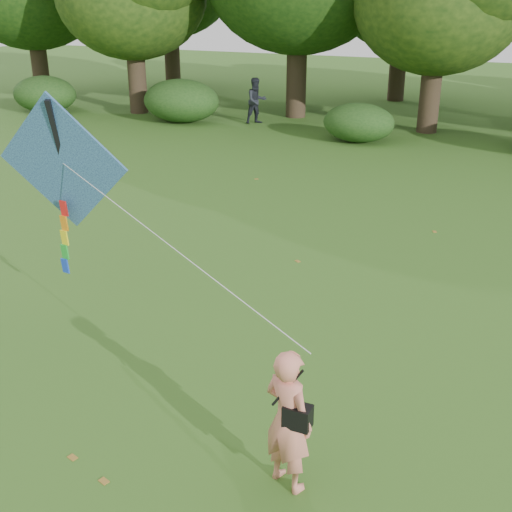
% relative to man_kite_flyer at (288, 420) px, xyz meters
% --- Properties ---
extents(ground, '(100.00, 100.00, 0.00)m').
position_rel_man_kite_flyer_xyz_m(ground, '(-0.31, 0.74, -0.87)').
color(ground, '#265114').
rests_on(ground, ground).
extents(man_kite_flyer, '(0.74, 0.61, 1.73)m').
position_rel_man_kite_flyer_xyz_m(man_kite_flyer, '(0.00, 0.00, 0.00)').
color(man_kite_flyer, '#E18069').
rests_on(man_kite_flyer, ground).
extents(bystander_left, '(1.13, 1.17, 1.90)m').
position_rel_man_kite_flyer_xyz_m(bystander_left, '(-9.26, 19.58, 0.08)').
color(bystander_left, '#21232C').
rests_on(bystander_left, ground).
extents(crossbody_bag, '(0.43, 0.20, 0.70)m').
position_rel_man_kite_flyer_xyz_m(crossbody_bag, '(0.12, -0.03, 0.11)').
color(crossbody_bag, black).
rests_on(crossbody_bag, ground).
extents(flying_kite, '(6.18, 2.73, 3.08)m').
position_rel_man_kite_flyer_xyz_m(flying_kite, '(-4.76, 2.29, 1.80)').
color(flying_kite, '#245FA0').
rests_on(flying_kite, ground).
extents(shrub_band, '(39.15, 3.22, 1.88)m').
position_rel_man_kite_flyer_xyz_m(shrub_band, '(-1.03, 18.34, -0.01)').
color(shrub_band, '#264919').
rests_on(shrub_band, ground).
extents(fallen_leaves, '(11.28, 15.88, 0.01)m').
position_rel_man_kite_flyer_xyz_m(fallen_leaves, '(0.52, 3.81, -0.86)').
color(fallen_leaves, olive).
rests_on(fallen_leaves, ground).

